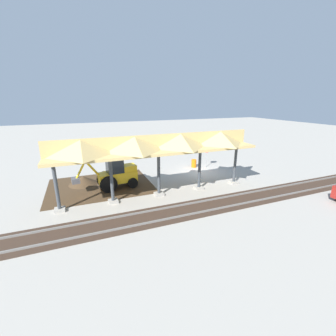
# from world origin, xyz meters

# --- Properties ---
(ground_plane) EXTENTS (120.00, 120.00, 0.00)m
(ground_plane) POSITION_xyz_m (0.00, 0.00, 0.00)
(ground_plane) COLOR #9E998E
(dirt_work_zone) EXTENTS (8.82, 7.00, 0.01)m
(dirt_work_zone) POSITION_xyz_m (10.21, 0.23, 0.00)
(dirt_work_zone) COLOR #42301E
(dirt_work_zone) RESTS_ON ground
(platform_canopy) EXTENTS (15.73, 3.20, 4.90)m
(platform_canopy) POSITION_xyz_m (6.06, 4.14, 4.17)
(platform_canopy) COLOR #9E998E
(platform_canopy) RESTS_ON ground
(rail_tracks) EXTENTS (60.00, 2.58, 0.15)m
(rail_tracks) POSITION_xyz_m (0.00, 7.31, 0.03)
(rail_tracks) COLOR slate
(rail_tracks) RESTS_ON ground
(stop_sign) EXTENTS (0.61, 0.50, 2.43)m
(stop_sign) POSITION_xyz_m (-1.55, -1.33, 1.75)
(stop_sign) COLOR gray
(stop_sign) RESTS_ON ground
(backhoe) EXTENTS (5.36, 1.98, 2.82)m
(backhoe) POSITION_xyz_m (8.95, 1.25, 1.26)
(backhoe) COLOR yellow
(backhoe) RESTS_ON ground
(dirt_mound) EXTENTS (5.18, 5.18, 1.49)m
(dirt_mound) POSITION_xyz_m (11.62, -0.77, 0.00)
(dirt_mound) COLOR #42301E
(dirt_mound) RESTS_ON ground
(traffic_barrel) EXTENTS (0.56, 0.56, 0.90)m
(traffic_barrel) POSITION_xyz_m (-0.24, -1.77, 0.45)
(traffic_barrel) COLOR orange
(traffic_barrel) RESTS_ON ground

